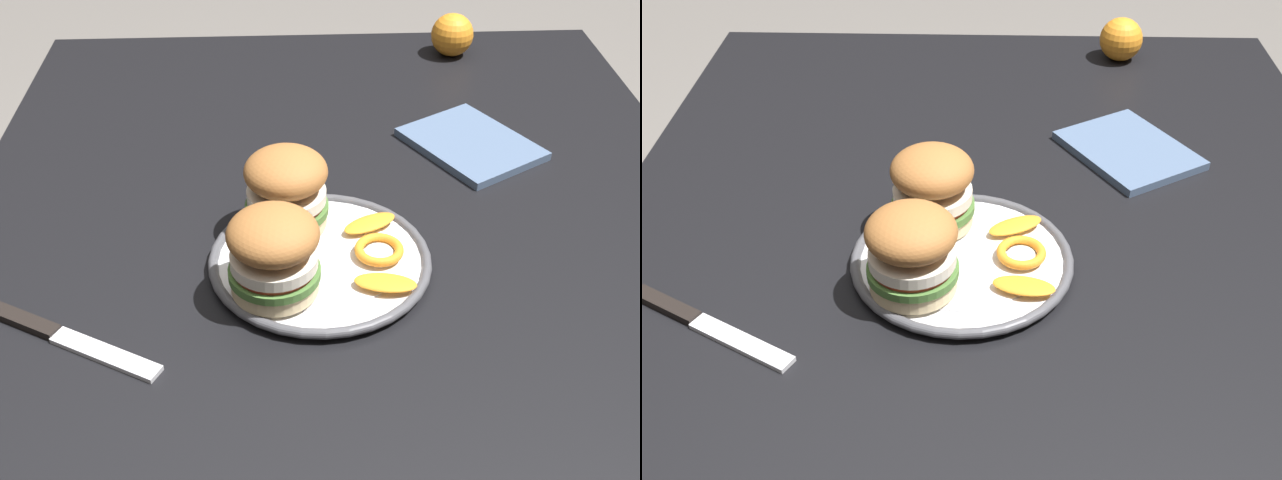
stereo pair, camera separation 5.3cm
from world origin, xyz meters
TOP-DOWN VIEW (x-y plane):
  - dining_table at (0.00, 0.00)m, footprint 1.29×0.99m
  - dinner_plate at (-0.04, 0.04)m, footprint 0.26×0.26m
  - sandwich_half_left at (-0.09, 0.09)m, footprint 0.11×0.11m
  - sandwich_half_right at (0.03, 0.07)m, footprint 0.13×0.13m
  - orange_peel_curled at (-0.04, -0.03)m, footprint 0.08×0.08m
  - orange_peel_strip_long at (-0.10, -0.03)m, footprint 0.04×0.07m
  - orange_peel_strip_short at (0.02, -0.03)m, footprint 0.06×0.08m
  - whole_orange at (0.55, -0.22)m, footprint 0.07×0.07m
  - table_knife at (-0.14, 0.32)m, footprint 0.12×0.20m
  - folded_napkin at (0.22, -0.20)m, footprint 0.23×0.21m

SIDE VIEW (x-z plane):
  - dining_table at x=0.00m, z-range 0.27..1.00m
  - table_knife at x=-0.14m, z-range 0.72..0.73m
  - folded_napkin at x=0.22m, z-range 0.72..0.74m
  - dinner_plate at x=-0.04m, z-range 0.73..0.74m
  - orange_peel_strip_long at x=-0.10m, z-range 0.74..0.75m
  - orange_peel_strip_short at x=0.02m, z-range 0.74..0.75m
  - orange_peel_curled at x=-0.04m, z-range 0.74..0.75m
  - whole_orange at x=0.55m, z-range 0.72..0.80m
  - sandwich_half_left at x=-0.09m, z-range 0.74..0.84m
  - sandwich_half_right at x=0.03m, z-range 0.74..0.84m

